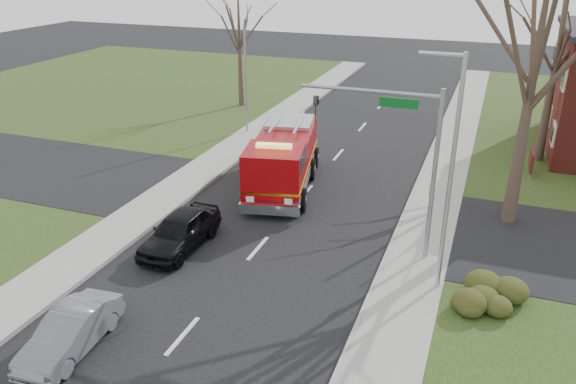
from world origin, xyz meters
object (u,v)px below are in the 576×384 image
(parked_car_maroon, at_px, (180,231))
(parked_car_gray, at_px, (70,332))
(fire_engine, at_px, (283,161))
(traffic_signal_mast, at_px, (402,142))

(parked_car_maroon, xyz_separation_m, parked_car_gray, (0.18, -6.71, -0.11))
(fire_engine, height_order, parked_car_maroon, fire_engine)
(fire_engine, bearing_deg, parked_car_maroon, -114.97)
(traffic_signal_mast, relative_size, parked_car_maroon, 1.54)
(traffic_signal_mast, distance_m, parked_car_maroon, 9.43)
(parked_car_maroon, bearing_deg, fire_engine, 78.52)
(traffic_signal_mast, height_order, fire_engine, traffic_signal_mast)
(traffic_signal_mast, xyz_separation_m, fire_engine, (-6.54, 4.78, -3.27))
(fire_engine, relative_size, parked_car_gray, 2.14)
(fire_engine, height_order, parked_car_gray, fire_engine)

